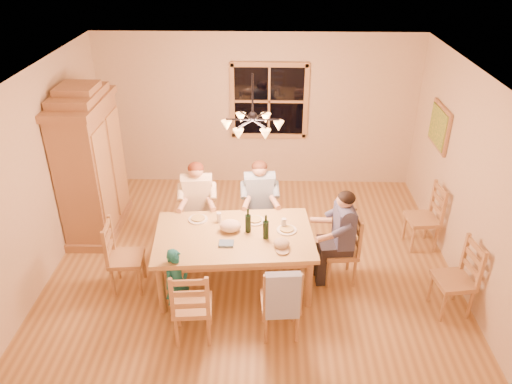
{
  "coord_description": "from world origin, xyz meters",
  "views": [
    {
      "loc": [
        0.2,
        -5.77,
        4.27
      ],
      "look_at": [
        0.04,
        0.1,
        1.07
      ],
      "focal_mm": 35.0,
      "sensor_mm": 36.0,
      "label": 1
    }
  ],
  "objects_px": {
    "chandelier": "(253,124)",
    "chair_end_right": "(339,260)",
    "chair_spare_front": "(451,290)",
    "chair_spare_back": "(421,228)",
    "chair_end_left": "(128,268)",
    "wine_bottle_b": "(266,227)",
    "wine_bottle_a": "(248,221)",
    "armoire": "(91,167)",
    "adult_plaid_man": "(260,193)",
    "chair_far_left": "(199,226)",
    "dining_table": "(234,241)",
    "adult_slate_man": "(343,226)",
    "child": "(177,283)",
    "chair_near_right": "(280,312)",
    "adult_woman": "(197,195)",
    "chair_far_right": "(259,224)",
    "chair_near_left": "(193,315)"
  },
  "relations": [
    {
      "from": "chandelier",
      "to": "dining_table",
      "type": "bearing_deg",
      "value": -115.0
    },
    {
      "from": "chair_far_right",
      "to": "chair_near_left",
      "type": "bearing_deg",
      "value": 64.8
    },
    {
      "from": "wine_bottle_b",
      "to": "child",
      "type": "bearing_deg",
      "value": -152.79
    },
    {
      "from": "chair_end_left",
      "to": "wine_bottle_b",
      "type": "relative_size",
      "value": 3.0
    },
    {
      "from": "chair_near_right",
      "to": "chair_spare_front",
      "type": "distance_m",
      "value": 2.14
    },
    {
      "from": "wine_bottle_b",
      "to": "chandelier",
      "type": "bearing_deg",
      "value": 108.32
    },
    {
      "from": "chair_end_right",
      "to": "chair_spare_back",
      "type": "bearing_deg",
      "value": -62.54
    },
    {
      "from": "adult_plaid_man",
      "to": "chair_spare_front",
      "type": "xyz_separation_m",
      "value": [
        2.37,
        -1.44,
        -0.54
      ]
    },
    {
      "from": "armoire",
      "to": "adult_plaid_man",
      "type": "height_order",
      "value": "armoire"
    },
    {
      "from": "dining_table",
      "to": "chair_far_left",
      "type": "height_order",
      "value": "chair_far_left"
    },
    {
      "from": "chair_spare_back",
      "to": "adult_plaid_man",
      "type": "bearing_deg",
      "value": 83.62
    },
    {
      "from": "chair_far_left",
      "to": "adult_woman",
      "type": "height_order",
      "value": "adult_woman"
    },
    {
      "from": "wine_bottle_a",
      "to": "chair_spare_front",
      "type": "xyz_separation_m",
      "value": [
        2.5,
        -0.55,
        -0.62
      ]
    },
    {
      "from": "chair_end_right",
      "to": "chair_spare_front",
      "type": "height_order",
      "value": "same"
    },
    {
      "from": "adult_plaid_man",
      "to": "chair_far_left",
      "type": "bearing_deg",
      "value": -0.0
    },
    {
      "from": "chandelier",
      "to": "chair_spare_front",
      "type": "xyz_separation_m",
      "value": [
        2.45,
        -0.95,
        -1.77
      ]
    },
    {
      "from": "child",
      "to": "chair_spare_back",
      "type": "height_order",
      "value": "chair_spare_back"
    },
    {
      "from": "chair_spare_front",
      "to": "chandelier",
      "type": "bearing_deg",
      "value": 59.84
    },
    {
      "from": "chair_spare_front",
      "to": "chair_spare_back",
      "type": "distance_m",
      "value": 1.41
    },
    {
      "from": "chair_end_right",
      "to": "chair_spare_front",
      "type": "relative_size",
      "value": 1.0
    },
    {
      "from": "chandelier",
      "to": "chair_end_right",
      "type": "xyz_separation_m",
      "value": [
        1.16,
        -0.36,
        -1.77
      ]
    },
    {
      "from": "chair_near_left",
      "to": "chair_end_right",
      "type": "relative_size",
      "value": 1.0
    },
    {
      "from": "chair_end_right",
      "to": "adult_plaid_man",
      "type": "relative_size",
      "value": 1.13
    },
    {
      "from": "chair_near_left",
      "to": "adult_woman",
      "type": "distance_m",
      "value": 1.97
    },
    {
      "from": "chair_spare_back",
      "to": "dining_table",
      "type": "bearing_deg",
      "value": 103.83
    },
    {
      "from": "adult_slate_man",
      "to": "wine_bottle_b",
      "type": "distance_m",
      "value": 1.0
    },
    {
      "from": "chair_near_left",
      "to": "wine_bottle_b",
      "type": "relative_size",
      "value": 3.0
    },
    {
      "from": "chair_end_right",
      "to": "wine_bottle_a",
      "type": "distance_m",
      "value": 1.36
    },
    {
      "from": "chair_near_right",
      "to": "chair_far_right",
      "type": "bearing_deg",
      "value": 93.37
    },
    {
      "from": "chandelier",
      "to": "chair_far_left",
      "type": "xyz_separation_m",
      "value": [
        -0.81,
        0.42,
        -1.77
      ]
    },
    {
      "from": "child",
      "to": "wine_bottle_b",
      "type": "bearing_deg",
      "value": -13.43
    },
    {
      "from": "chair_far_right",
      "to": "child",
      "type": "relative_size",
      "value": 1.07
    },
    {
      "from": "adult_woman",
      "to": "chair_end_left",
      "type": "bearing_deg",
      "value": 46.74
    },
    {
      "from": "chair_near_left",
      "to": "adult_woman",
      "type": "bearing_deg",
      "value": 90.0
    },
    {
      "from": "chair_end_left",
      "to": "adult_plaid_man",
      "type": "relative_size",
      "value": 1.13
    },
    {
      "from": "chair_near_right",
      "to": "wine_bottle_a",
      "type": "xyz_separation_m",
      "value": [
        -0.41,
        0.98,
        0.62
      ]
    },
    {
      "from": "chair_end_right",
      "to": "adult_plaid_man",
      "type": "xyz_separation_m",
      "value": [
        -1.08,
        0.85,
        0.54
      ]
    },
    {
      "from": "chair_near_left",
      "to": "chair_end_right",
      "type": "xyz_separation_m",
      "value": [
        1.8,
        1.11,
        0.0
      ]
    },
    {
      "from": "dining_table",
      "to": "adult_slate_man",
      "type": "bearing_deg",
      "value": 5.04
    },
    {
      "from": "chandelier",
      "to": "armoire",
      "type": "xyz_separation_m",
      "value": [
        -2.42,
        0.82,
        -1.02
      ]
    },
    {
      "from": "chair_end_left",
      "to": "wine_bottle_b",
      "type": "distance_m",
      "value": 1.9
    },
    {
      "from": "armoire",
      "to": "wine_bottle_b",
      "type": "relative_size",
      "value": 6.97
    },
    {
      "from": "adult_slate_man",
      "to": "wine_bottle_b",
      "type": "height_order",
      "value": "adult_slate_man"
    },
    {
      "from": "chair_spare_front",
      "to": "adult_slate_man",
      "type": "bearing_deg",
      "value": 56.54
    },
    {
      "from": "chair_near_right",
      "to": "chair_spare_back",
      "type": "bearing_deg",
      "value": 36.3
    },
    {
      "from": "chair_near_right",
      "to": "adult_woman",
      "type": "height_order",
      "value": "adult_woman"
    },
    {
      "from": "chair_near_right",
      "to": "wine_bottle_b",
      "type": "relative_size",
      "value": 3.0
    },
    {
      "from": "chair_near_right",
      "to": "child",
      "type": "distance_m",
      "value": 1.28
    },
    {
      "from": "chair_far_left",
      "to": "wine_bottle_a",
      "type": "distance_m",
      "value": 1.28
    },
    {
      "from": "chair_near_left",
      "to": "chair_near_right",
      "type": "relative_size",
      "value": 1.0
    }
  ]
}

